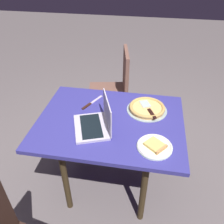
# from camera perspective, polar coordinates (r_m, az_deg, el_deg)

# --- Properties ---
(ground_plane) EXTENTS (12.00, 12.00, 0.00)m
(ground_plane) POSITION_cam_1_polar(r_m,az_deg,el_deg) (2.31, -0.35, -16.72)
(ground_plane) COLOR #635959
(dining_table) EXTENTS (1.10, 0.84, 0.75)m
(dining_table) POSITION_cam_1_polar(r_m,az_deg,el_deg) (1.82, -0.42, -4.09)
(dining_table) COLOR navy
(dining_table) RESTS_ON ground_plane
(laptop) EXTENTS (0.33, 0.37, 0.23)m
(laptop) POSITION_cam_1_polar(r_m,az_deg,el_deg) (1.67, -3.87, -2.52)
(laptop) COLOR #BBB3C7
(laptop) RESTS_ON dining_table
(pizza_plate) EXTENTS (0.23, 0.23, 0.04)m
(pizza_plate) POSITION_cam_1_polar(r_m,az_deg,el_deg) (1.56, 10.42, -8.23)
(pizza_plate) COLOR white
(pizza_plate) RESTS_ON dining_table
(pizza_tray) EXTENTS (0.32, 0.32, 0.04)m
(pizza_tray) POSITION_cam_1_polar(r_m,az_deg,el_deg) (1.88, 8.55, 0.96)
(pizza_tray) COLOR #93A4A2
(pizza_tray) RESTS_ON dining_table
(table_knife) EXTENTS (0.13, 0.23, 0.01)m
(table_knife) POSITION_cam_1_polar(r_m,az_deg,el_deg) (1.95, -5.31, 2.05)
(table_knife) COLOR #C1B3C7
(table_knife) RESTS_ON dining_table
(chair_far) EXTENTS (0.51, 0.51, 0.93)m
(chair_far) POSITION_cam_1_polar(r_m,az_deg,el_deg) (2.65, 0.79, 6.32)
(chair_far) COLOR brown
(chair_far) RESTS_ON ground_plane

